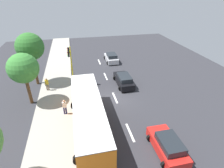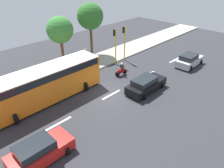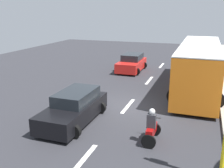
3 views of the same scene
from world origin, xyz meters
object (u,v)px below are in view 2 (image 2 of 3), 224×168
(car_red, at_px, (40,151))
(city_bus, at_px, (45,83))
(pedestrian_near_signal, at_px, (59,73))
(traffic_light_midblock, at_px, (115,42))
(traffic_light_corner, at_px, (124,39))
(street_tree_north, at_px, (90,16))
(street_tree_center, at_px, (60,30))
(car_black, at_px, (146,85))
(pedestrian_by_tree, at_px, (86,54))
(motorcycle, at_px, (121,70))
(car_silver, at_px, (189,60))

(car_red, distance_m, city_bus, 7.12)
(pedestrian_near_signal, height_order, traffic_light_midblock, traffic_light_midblock)
(car_red, height_order, traffic_light_midblock, traffic_light_midblock)
(city_bus, bearing_deg, traffic_light_corner, -84.20)
(traffic_light_midblock, distance_m, street_tree_north, 5.22)
(city_bus, distance_m, traffic_light_corner, 12.20)
(pedestrian_near_signal, bearing_deg, traffic_light_midblock, -97.02)
(street_tree_north, bearing_deg, city_bus, 119.22)
(street_tree_center, bearing_deg, car_black, -170.88)
(pedestrian_by_tree, bearing_deg, motorcycle, -176.83)
(motorcycle, relative_size, street_tree_north, 0.22)
(city_bus, bearing_deg, car_black, -125.53)
(city_bus, relative_size, traffic_light_midblock, 2.44)
(motorcycle, height_order, street_tree_north, street_tree_north)
(traffic_light_corner, bearing_deg, pedestrian_near_signal, 84.23)
(city_bus, relative_size, pedestrian_near_signal, 6.51)
(city_bus, height_order, traffic_light_corner, traffic_light_corner)
(car_silver, relative_size, traffic_light_corner, 0.91)
(motorcycle, bearing_deg, pedestrian_near_signal, 57.59)
(car_silver, xyz_separation_m, traffic_light_midblock, (6.97, 6.05, 2.22))
(traffic_light_midblock, distance_m, street_tree_center, 6.71)
(car_red, xyz_separation_m, car_black, (0.29, -11.68, 0.00))
(city_bus, xyz_separation_m, street_tree_north, (5.93, -10.60, 3.34))
(car_silver, relative_size, pedestrian_near_signal, 2.42)
(traffic_light_corner, height_order, street_tree_north, street_tree_north)
(city_bus, xyz_separation_m, pedestrian_near_signal, (2.17, -2.76, -0.79))
(pedestrian_by_tree, bearing_deg, traffic_light_midblock, -145.30)
(pedestrian_by_tree, height_order, traffic_light_corner, traffic_light_corner)
(car_silver, xyz_separation_m, traffic_light_corner, (6.97, 4.38, 2.22))
(car_red, bearing_deg, street_tree_north, -51.05)
(motorcycle, xyz_separation_m, pedestrian_by_tree, (5.89, 0.33, 0.42))
(motorcycle, height_order, pedestrian_near_signal, pedestrian_near_signal)
(traffic_light_midblock, bearing_deg, car_silver, -139.02)
(city_bus, bearing_deg, street_tree_north, -60.78)
(traffic_light_midblock, height_order, street_tree_north, street_tree_north)
(pedestrian_by_tree, xyz_separation_m, street_tree_north, (1.55, -2.36, 4.13))
(city_bus, bearing_deg, pedestrian_near_signal, -51.84)
(pedestrian_near_signal, distance_m, traffic_light_corner, 9.56)
(street_tree_north, xyz_separation_m, street_tree_center, (0.07, 4.71, -0.88))
(car_silver, xyz_separation_m, city_bus, (5.74, 16.47, 1.14))
(motorcycle, xyz_separation_m, traffic_light_corner, (2.74, -3.52, 2.29))
(traffic_light_midblock, height_order, street_tree_center, street_tree_center)
(city_bus, bearing_deg, motorcycle, -100.02)
(city_bus, relative_size, traffic_light_corner, 2.44)
(car_silver, bearing_deg, traffic_light_corner, 32.17)
(motorcycle, distance_m, street_tree_north, 8.95)
(traffic_light_corner, distance_m, traffic_light_midblock, 1.67)
(motorcycle, height_order, street_tree_center, street_tree_center)
(car_red, height_order, motorcycle, motorcycle)
(traffic_light_midblock, bearing_deg, car_red, 116.16)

